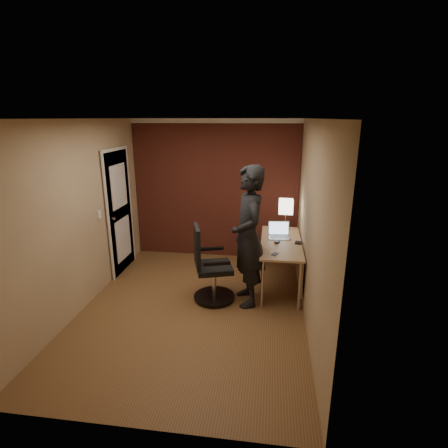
{
  "coord_description": "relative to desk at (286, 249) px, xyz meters",
  "views": [
    {
      "loc": [
        0.99,
        -4.19,
        2.51
      ],
      "look_at": [
        0.35,
        0.55,
        1.05
      ],
      "focal_mm": 28.0,
      "sensor_mm": 36.0,
      "label": 1
    }
  ],
  "objects": [
    {
      "name": "wallet",
      "position": [
        0.18,
        -0.06,
        0.14
      ],
      "size": [
        0.11,
        0.12,
        0.02
      ],
      "primitive_type": "cube",
      "rotation": [
        0.0,
        0.0,
        -0.17
      ],
      "color": "black",
      "rests_on": "desk"
    },
    {
      "name": "laptop",
      "position": [
        -0.1,
        0.21,
        0.19
      ],
      "size": [
        0.36,
        0.29,
        0.23
      ],
      "color": "silver",
      "rests_on": "desk"
    },
    {
      "name": "desk",
      "position": [
        0.0,
        0.0,
        0.0
      ],
      "size": [
        0.6,
        1.5,
        0.73
      ],
      "color": "tan",
      "rests_on": "ground"
    },
    {
      "name": "mouse",
      "position": [
        -0.13,
        -0.08,
        0.14
      ],
      "size": [
        0.09,
        0.11,
        0.03
      ],
      "primitive_type": "cube",
      "rotation": [
        0.0,
        0.0,
        -0.3
      ],
      "color": "black",
      "rests_on": "desk"
    },
    {
      "name": "office_chair",
      "position": [
        -1.07,
        -0.58,
        -0.12
      ],
      "size": [
        0.61,
        0.68,
        1.08
      ],
      "color": "black",
      "rests_on": "ground"
    },
    {
      "name": "person",
      "position": [
        -0.53,
        -0.56,
        0.37
      ],
      "size": [
        0.65,
        0.81,
        1.94
      ],
      "primitive_type": "imported",
      "rotation": [
        0.0,
        0.0,
        -1.27
      ],
      "color": "black",
      "rests_on": "ground"
    },
    {
      "name": "phone",
      "position": [
        -0.17,
        -0.54,
        0.13
      ],
      "size": [
        0.1,
        0.13,
        0.01
      ],
      "primitive_type": "cube",
      "rotation": [
        0.0,
        0.0,
        -0.42
      ],
      "color": "black",
      "rests_on": "desk"
    },
    {
      "name": "room",
      "position": [
        -1.53,
        0.72,
        0.77
      ],
      "size": [
        4.0,
        4.0,
        4.0
      ],
      "color": "brown",
      "rests_on": "ground"
    },
    {
      "name": "desk_lamp",
      "position": [
        -0.01,
        0.48,
        0.55
      ],
      "size": [
        0.22,
        0.22,
        0.54
      ],
      "color": "silver",
      "rests_on": "desk"
    }
  ]
}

